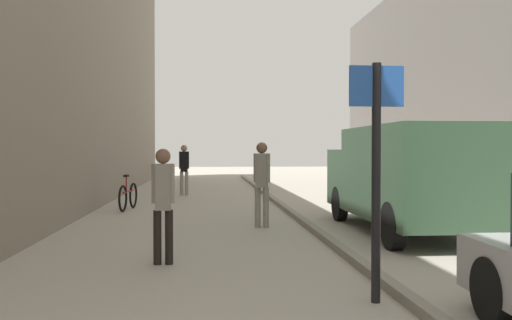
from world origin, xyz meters
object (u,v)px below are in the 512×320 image
(pedestrian_main_foreground, at_px, (163,198))
(delivery_van, at_px, (408,175))
(pedestrian_mid_block, at_px, (262,178))
(pedestrian_far_crossing, at_px, (184,166))
(bicycle_leaning, at_px, (128,196))
(street_sign_post, at_px, (376,161))

(pedestrian_main_foreground, height_order, delivery_van, delivery_van)
(pedestrian_mid_block, distance_m, pedestrian_far_crossing, 8.74)
(pedestrian_mid_block, bearing_deg, bicycle_leaning, -30.01)
(pedestrian_main_foreground, xyz_separation_m, pedestrian_far_crossing, (-0.17, 12.22, 0.09))
(delivery_van, bearing_deg, pedestrian_mid_block, 161.25)
(pedestrian_far_crossing, relative_size, bicycle_leaning, 1.04)
(pedestrian_main_foreground, bearing_deg, street_sign_post, -41.85)
(pedestrian_mid_block, height_order, street_sign_post, street_sign_post)
(pedestrian_mid_block, height_order, bicycle_leaning, pedestrian_mid_block)
(bicycle_leaning, bearing_deg, pedestrian_far_crossing, 81.93)
(pedestrian_mid_block, relative_size, street_sign_post, 0.70)
(pedestrian_far_crossing, height_order, street_sign_post, street_sign_post)
(street_sign_post, relative_size, bicycle_leaning, 1.48)
(pedestrian_far_crossing, relative_size, delivery_van, 0.34)
(pedestrian_mid_block, distance_m, street_sign_post, 5.99)
(pedestrian_mid_block, xyz_separation_m, pedestrian_far_crossing, (-1.97, 8.52, 0.01))
(pedestrian_mid_block, relative_size, bicycle_leaning, 1.03)
(delivery_van, bearing_deg, pedestrian_main_foreground, -149.35)
(delivery_van, distance_m, bicycle_leaning, 7.80)
(pedestrian_mid_block, xyz_separation_m, bicycle_leaning, (-3.32, 3.75, -0.67))
(street_sign_post, bearing_deg, bicycle_leaning, -67.55)
(delivery_van, bearing_deg, pedestrian_far_crossing, 117.16)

